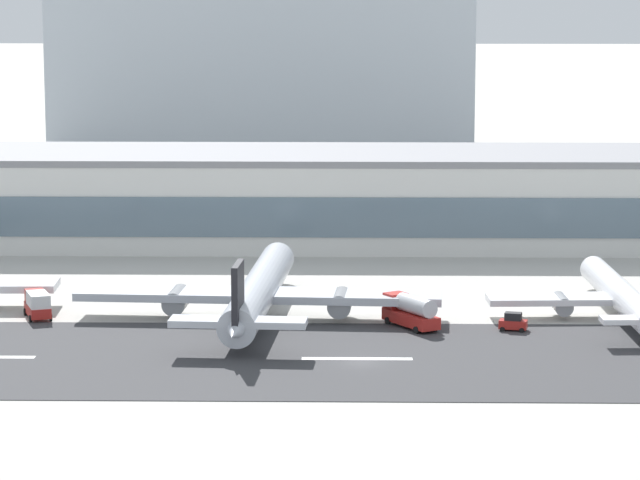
{
  "coord_description": "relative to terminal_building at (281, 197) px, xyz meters",
  "views": [
    {
      "loc": [
        -1.23,
        -172.04,
        42.41
      ],
      "look_at": [
        -5.05,
        31.39,
        8.07
      ],
      "focal_mm": 92.67,
      "sensor_mm": 36.0,
      "label": 1
    }
  ],
  "objects": [
    {
      "name": "runway_centreline_dash_4",
      "position": [
        11.33,
        -75.61,
        -6.91
      ],
      "size": [
        12.0,
        1.2,
        0.01
      ],
      "primitive_type": "cube",
      "color": "white",
      "rests_on": "runway_strip"
    },
    {
      "name": "terminal_building",
      "position": [
        0.0,
        0.0,
        0.0
      ],
      "size": [
        145.07,
        26.32,
        13.99
      ],
      "color": "silver",
      "rests_on": "ground_plane"
    },
    {
      "name": "service_box_truck_2",
      "position": [
        -27.12,
        -55.45,
        -5.21
      ],
      "size": [
        4.29,
        6.46,
        3.25
      ],
      "rotation": [
        0.0,
        0.0,
        1.92
      ],
      "color": "#B2231E",
      "rests_on": "ground_plane"
    },
    {
      "name": "service_fuel_truck_1",
      "position": [
        17.68,
        -59.96,
        -4.97
      ],
      "size": [
        6.77,
        8.56,
        3.95
      ],
      "rotation": [
        0.0,
        0.0,
        2.14
      ],
      "color": "#B2231E",
      "rests_on": "ground_plane"
    },
    {
      "name": "service_baggage_tug_0",
      "position": [
        29.54,
        -61.36,
        -5.95
      ],
      "size": [
        3.49,
        2.5,
        2.2
      ],
      "rotation": [
        0.0,
        0.0,
        2.9
      ],
      "color": "#B2231E",
      "rests_on": "ground_plane"
    },
    {
      "name": "airliner_black_tail_gate_1",
      "position": [
        -0.53,
        -56.34,
        -3.72
      ],
      "size": [
        44.27,
        49.34,
        10.29
      ],
      "rotation": [
        0.0,
        0.0,
        1.51
      ],
      "color": "silver",
      "rests_on": "ground_plane"
    },
    {
      "name": "ground_plane",
      "position": [
        11.81,
        -77.26,
        -7.0
      ],
      "size": [
        1400.0,
        1400.0,
        0.0
      ],
      "primitive_type": "plane",
      "color": "#B2AFA8"
    },
    {
      "name": "airliner_red_tail_gate_2",
      "position": [
        43.37,
        -54.45,
        -4.41
      ],
      "size": [
        32.71,
        39.02,
        8.14
      ],
      "rotation": [
        0.0,
        0.0,
        1.62
      ],
      "color": "white",
      "rests_on": "ground_plane"
    },
    {
      "name": "runway_strip",
      "position": [
        11.81,
        -75.61,
        -6.96
      ],
      "size": [
        800.0,
        35.27,
        0.08
      ],
      "primitive_type": "cube",
      "color": "#38383A",
      "rests_on": "ground_plane"
    },
    {
      "name": "distant_hotel_block",
      "position": [
        -9.85,
        135.03,
        16.98
      ],
      "size": [
        96.1,
        33.72,
        47.96
      ],
      "primitive_type": "cube",
      "color": "#A8B2BC",
      "rests_on": "ground_plane"
    }
  ]
}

